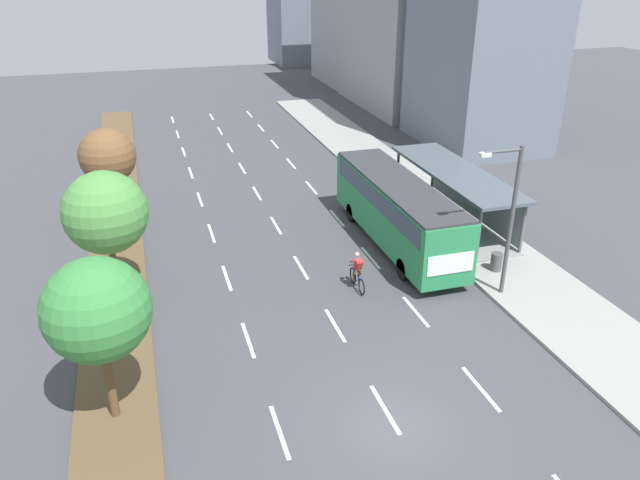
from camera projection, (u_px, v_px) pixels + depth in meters
name	position (u px, v px, depth m)	size (l,w,h in m)	color
ground_plane	(395.00, 427.00, 18.77)	(140.00, 140.00, 0.00)	#424247
median_strip	(117.00, 216.00, 33.87)	(2.60, 52.00, 0.12)	brown
sidewalk_right	(404.00, 185.00, 38.49)	(4.50, 52.00, 0.15)	gray
lane_divider_left	(205.00, 215.00, 34.15)	(0.14, 48.67, 0.01)	white
lane_divider_center	(266.00, 208.00, 35.07)	(0.14, 48.67, 0.01)	white
lane_divider_right	(323.00, 202.00, 36.00)	(0.14, 48.67, 0.01)	white
bus_shelter	(458.00, 190.00, 32.44)	(2.90, 10.30, 2.86)	gray
bus	(397.00, 206.00, 29.84)	(2.54, 11.29, 3.37)	#28844C
cyclist	(357.00, 272.00, 26.30)	(0.46, 1.82, 1.71)	black
median_tree_nearest	(97.00, 310.00, 17.48)	(3.16, 3.16, 5.45)	brown
median_tree_second	(105.00, 213.00, 24.23)	(3.40, 3.40, 5.53)	brown
median_tree_third	(107.00, 157.00, 30.91)	(2.88, 2.88, 5.32)	brown
streetlight	(509.00, 212.00, 24.41)	(1.91, 0.24, 6.50)	#4C4C51
trash_bin	(496.00, 262.00, 27.68)	(0.52, 0.52, 0.85)	#4C4C51
building_far_right	(372.00, 19.00, 68.12)	(11.17, 10.81, 13.84)	#8E939E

